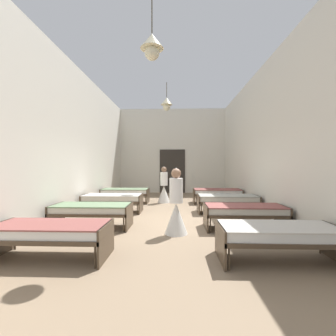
{
  "coord_description": "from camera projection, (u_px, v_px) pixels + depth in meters",
  "views": [
    {
      "loc": [
        0.22,
        -6.66,
        1.55
      ],
      "look_at": [
        0.0,
        -0.46,
        1.47
      ],
      "focal_mm": 25.09,
      "sensor_mm": 36.0,
      "label": 1
    }
  ],
  "objects": [
    {
      "name": "bed_right_row_1",
      "position": [
        244.0,
        211.0,
        5.66
      ],
      "size": [
        1.9,
        0.84,
        0.57
      ],
      "color": "#473828",
      "rests_on": "ground"
    },
    {
      "name": "bed_right_row_2",
      "position": [
        227.0,
        199.0,
        7.56
      ],
      "size": [
        1.9,
        0.84,
        0.57
      ],
      "color": "#473828",
      "rests_on": "ground"
    },
    {
      "name": "ground_plane",
      "position": [
        169.0,
        221.0,
        6.69
      ],
      "size": [
        6.43,
        13.38,
        0.1
      ],
      "primitive_type": "cube",
      "color": "#8C755B"
    },
    {
      "name": "room_shell",
      "position": [
        170.0,
        142.0,
        7.95
      ],
      "size": [
        6.23,
        12.98,
        4.67
      ],
      "color": "silver",
      "rests_on": "ground"
    },
    {
      "name": "bed_right_row_0",
      "position": [
        279.0,
        234.0,
        3.77
      ],
      "size": [
        1.9,
        0.84,
        0.57
      ],
      "color": "#473828",
      "rests_on": "ground"
    },
    {
      "name": "bed_left_row_1",
      "position": [
        92.0,
        210.0,
        5.8
      ],
      "size": [
        1.9,
        0.84,
        0.57
      ],
      "color": "#473828",
      "rests_on": "ground"
    },
    {
      "name": "bed_left_row_2",
      "position": [
        113.0,
        199.0,
        7.7
      ],
      "size": [
        1.9,
        0.84,
        0.57
      ],
      "color": "#473828",
      "rests_on": "ground"
    },
    {
      "name": "nurse_near_aisle",
      "position": [
        164.0,
        190.0,
        9.63
      ],
      "size": [
        0.52,
        0.52,
        1.49
      ],
      "rotation": [
        0.0,
        0.0,
        5.02
      ],
      "color": "white",
      "rests_on": "ground"
    },
    {
      "name": "nurse_mid_aisle",
      "position": [
        176.0,
        210.0,
        5.27
      ],
      "size": [
        0.52,
        0.52,
        1.49
      ],
      "rotation": [
        0.0,
        0.0,
        5.57
      ],
      "color": "white",
      "rests_on": "ground"
    },
    {
      "name": "bed_left_row_3",
      "position": [
        125.0,
        192.0,
        9.59
      ],
      "size": [
        1.9,
        0.84,
        0.57
      ],
      "color": "#473828",
      "rests_on": "ground"
    },
    {
      "name": "bed_left_row_0",
      "position": [
        51.0,
        232.0,
        3.9
      ],
      "size": [
        1.9,
        0.84,
        0.57
      ],
      "color": "#473828",
      "rests_on": "ground"
    },
    {
      "name": "bed_right_row_3",
      "position": [
        217.0,
        192.0,
        9.46
      ],
      "size": [
        1.9,
        0.84,
        0.57
      ],
      "color": "#473828",
      "rests_on": "ground"
    }
  ]
}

